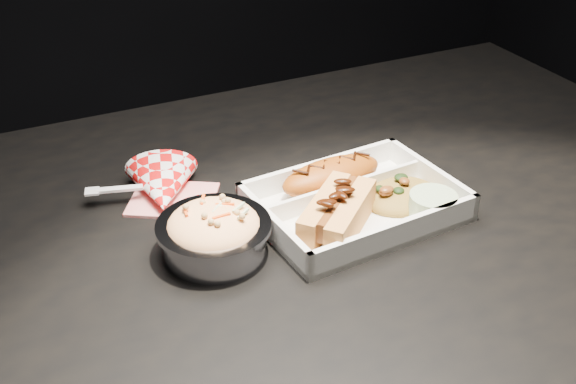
# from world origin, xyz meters

# --- Properties ---
(dining_table) EXTENTS (1.20, 0.80, 0.75)m
(dining_table) POSITION_xyz_m (0.00, 0.00, 0.66)
(dining_table) COLOR black
(dining_table) RESTS_ON ground
(food_tray) EXTENTS (0.26, 0.20, 0.04)m
(food_tray) POSITION_xyz_m (0.03, -0.03, 0.76)
(food_tray) COLOR silver
(food_tray) RESTS_ON dining_table
(fried_pastry) EXTENTS (0.15, 0.07, 0.04)m
(fried_pastry) POSITION_xyz_m (0.03, 0.02, 0.78)
(fried_pastry) COLOR #9E490F
(fried_pastry) RESTS_ON food_tray
(hotdog) EXTENTS (0.14, 0.13, 0.06)m
(hotdog) POSITION_xyz_m (-0.01, -0.07, 0.78)
(hotdog) COLOR #E69B4E
(hotdog) RESTS_ON food_tray
(fried_rice_mound) EXTENTS (0.11, 0.10, 0.03)m
(fried_rice_mound) POSITION_xyz_m (0.10, -0.04, 0.77)
(fried_rice_mound) COLOR olive
(fried_rice_mound) RESTS_ON food_tray
(cupcake_liner) EXTENTS (0.06, 0.06, 0.03)m
(cupcake_liner) POSITION_xyz_m (0.11, -0.09, 0.77)
(cupcake_liner) COLOR #A3BB8D
(cupcake_liner) RESTS_ON food_tray
(foil_coleslaw_cup) EXTENTS (0.13, 0.13, 0.07)m
(foil_coleslaw_cup) POSITION_xyz_m (-0.16, -0.04, 0.78)
(foil_coleslaw_cup) COLOR silver
(foil_coleslaw_cup) RESTS_ON dining_table
(napkin_fork) EXTENTS (0.18, 0.14, 0.10)m
(napkin_fork) POSITION_xyz_m (-0.18, 0.11, 0.77)
(napkin_fork) COLOR red
(napkin_fork) RESTS_ON dining_table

